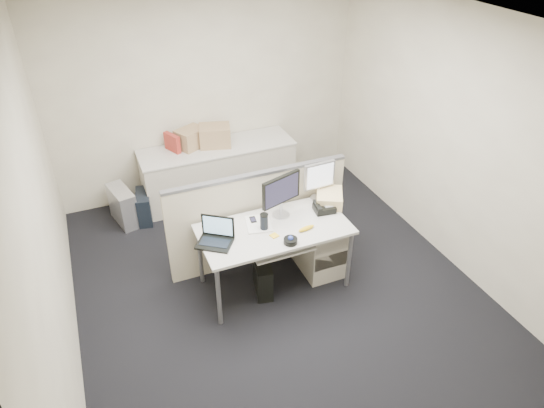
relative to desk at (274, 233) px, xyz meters
name	(u,v)px	position (x,y,z in m)	size (l,w,h in m)	color
floor	(274,283)	(0.00, 0.00, -0.67)	(4.00, 4.50, 0.01)	black
ceiling	(275,21)	(0.00, 0.00, 2.04)	(4.00, 4.50, 0.01)	white
wall_back	(206,93)	(0.00, 2.25, 0.69)	(4.00, 0.02, 2.70)	beige
wall_front	(429,357)	(0.00, -2.25, 0.69)	(4.00, 0.02, 2.70)	beige
wall_left	(41,222)	(-2.00, 0.00, 0.69)	(0.02, 4.50, 2.70)	beige
wall_right	(449,138)	(2.00, 0.00, 0.69)	(0.02, 4.50, 2.70)	beige
desk	(274,233)	(0.00, 0.00, 0.00)	(1.50, 0.75, 0.73)	beige
keyboard_tray	(281,247)	(0.00, -0.18, -0.04)	(0.62, 0.32, 0.02)	beige
drawer_pedestal	(319,244)	(0.55, 0.05, -0.34)	(0.40, 0.55, 0.65)	#ABA492
cubicle_partition	(258,219)	(0.00, 0.45, -0.11)	(2.00, 0.06, 1.10)	#C1B898
back_counter	(219,172)	(0.00, 1.93, -0.30)	(2.00, 0.60, 0.72)	#ABA492
monitor_main	(281,196)	(0.15, 0.18, 0.30)	(0.46, 0.18, 0.46)	black
monitor_small	(319,181)	(0.65, 0.32, 0.28)	(0.35, 0.18, 0.43)	#B7B7BC
laptop	(214,234)	(-0.62, -0.02, 0.19)	(0.32, 0.24, 0.24)	black
trackball	(291,241)	(0.05, -0.28, 0.09)	(0.13, 0.13, 0.05)	black
desk_phone	(324,208)	(0.60, 0.08, 0.10)	(0.21, 0.17, 0.07)	black
paper_stack	(259,224)	(-0.12, 0.12, 0.07)	(0.24, 0.31, 0.01)	silver
sticky_pad	(274,236)	(-0.05, -0.12, 0.07)	(0.07, 0.07, 0.01)	yellow
travel_mug	(264,222)	(-0.10, 0.02, 0.15)	(0.08, 0.08, 0.17)	black
banana	(306,228)	(0.28, -0.15, 0.09)	(0.19, 0.05, 0.04)	yellow
cellphone	(253,220)	(-0.15, 0.20, 0.07)	(0.06, 0.11, 0.02)	black
manila_folders	(329,198)	(0.72, 0.20, 0.13)	(0.27, 0.34, 0.13)	#EDCC8C
keyboard	(275,245)	(-0.05, -0.15, -0.02)	(0.49, 0.18, 0.03)	black
pc_tower_desk	(263,276)	(-0.15, -0.05, -0.48)	(0.16, 0.40, 0.37)	black
pc_tower_spare_dark	(144,207)	(-1.05, 1.73, -0.47)	(0.17, 0.41, 0.39)	black
pc_tower_spare_silver	(123,206)	(-1.30, 1.78, -0.43)	(0.20, 0.50, 0.47)	#B7B7BC
cardboard_box_left	(191,139)	(-0.30, 2.05, 0.19)	(0.36, 0.27, 0.27)	tan
cardboard_box_right	(215,136)	(0.00, 1.98, 0.20)	(0.39, 0.31, 0.28)	tan
red_binder	(172,143)	(-0.55, 2.03, 0.18)	(0.06, 0.27, 0.25)	maroon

